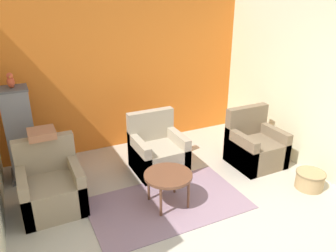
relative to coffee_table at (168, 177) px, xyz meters
The scene contains 12 objects.
wall_back_accent 2.36m from the coffee_table, 84.23° to the left, with size 4.63×0.06×2.74m.
wall_right 2.71m from the coffee_table, 10.20° to the left, with size 0.06×3.34×2.74m.
area_rug 0.42m from the coffee_table, 82.87° to the right, with size 2.13×1.24×0.01m.
coffee_table is the anchor object (origin of this frame).
armchair_left 1.56m from the coffee_table, 156.55° to the left, with size 0.78×0.76×0.94m.
armchair_right 1.87m from the coffee_table, 12.81° to the left, with size 0.78×0.76×0.94m.
armchair_middle 0.99m from the coffee_table, 74.06° to the left, with size 0.78×0.76×0.94m.
birdcage 2.37m from the coffee_table, 135.65° to the left, with size 0.47×0.47×1.45m.
parrot 2.61m from the coffee_table, 135.62° to the left, with size 0.11×0.19×0.23m.
potted_plant 1.93m from the coffee_table, 122.92° to the left, with size 0.27×0.25×0.61m.
wicker_basket 2.16m from the coffee_table, 15.01° to the right, with size 0.42×0.42×0.26m.
throw_pillow 1.77m from the coffee_table, 148.03° to the left, with size 0.35×0.35×0.10m.
Camera 1 is at (-1.87, -2.17, 2.72)m, focal length 35.00 mm.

